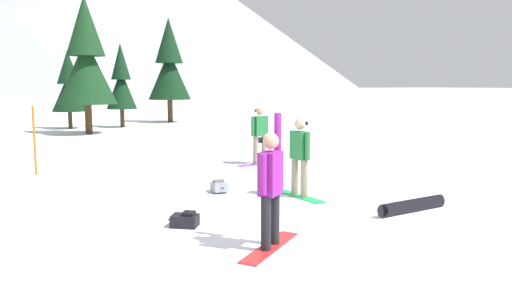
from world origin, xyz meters
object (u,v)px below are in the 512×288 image
trail_marker_pole (34,140)px  pine_tree_broad (69,86)px  pine_tree_twin (121,82)px  snowboarder_background (260,134)px  loose_snowboard_near_right (412,205)px  snowboarder_midground (300,156)px  backpack_grey (219,186)px  backpack_black (185,220)px  snowboarder_foreground (270,186)px  pine_tree_slender (86,59)px  pine_tree_tall (169,66)px

trail_marker_pole → pine_tree_broad: size_ratio=0.43×
trail_marker_pole → pine_tree_twin: bearing=71.8°
snowboarder_background → loose_snowboard_near_right: bearing=-88.0°
snowboarder_midground → snowboarder_background: 4.44m
backpack_grey → trail_marker_pole: 5.62m
backpack_grey → trail_marker_pole: size_ratio=0.29×
backpack_black → snowboarder_foreground: bearing=-62.4°
loose_snowboard_near_right → trail_marker_pole: (-6.45, 7.29, 0.80)m
loose_snowboard_near_right → pine_tree_slender: 19.02m
backpack_black → pine_tree_twin: bearing=83.3°
pine_tree_broad → snowboarder_background: bearing=-74.5°
trail_marker_pole → pine_tree_twin: 15.18m
snowboarder_background → backpack_black: 6.77m
pine_tree_broad → loose_snowboard_near_right: bearing=-78.3°
snowboarder_background → pine_tree_slender: 12.81m
trail_marker_pole → pine_tree_broad: bearing=82.6°
backpack_black → pine_tree_twin: size_ratio=0.11×
pine_tree_slender → pine_tree_broad: bearing=99.5°
snowboarder_midground → snowboarder_foreground: bearing=-127.1°
loose_snowboard_near_right → pine_tree_twin: size_ratio=0.38×
pine_tree_broad → pine_tree_twin: 2.82m
pine_tree_slender → pine_tree_twin: (2.19, 3.36, -1.06)m
snowboarder_midground → pine_tree_twin: 19.69m
pine_tree_broad → pine_tree_twin: size_ratio=0.91×
loose_snowboard_near_right → pine_tree_slender: size_ratio=0.27×
snowboarder_foreground → pine_tree_tall: 25.58m
snowboarder_midground → backpack_grey: (-1.41, 1.15, -0.77)m
trail_marker_pole → loose_snowboard_near_right: bearing=-48.5°
snowboarder_foreground → snowboarder_midground: 3.40m
snowboarder_midground → pine_tree_twin: pine_tree_twin is taller
backpack_black → loose_snowboard_near_right: bearing=-12.0°
loose_snowboard_near_right → pine_tree_twin: bearing=94.6°
backpack_grey → backpack_black: bearing=-122.9°
snowboarder_midground → loose_snowboard_near_right: size_ratio=0.93×
snowboarder_background → pine_tree_slender: (-3.71, 11.95, 2.74)m
snowboarder_midground → pine_tree_twin: (-0.43, 19.61, 1.71)m
snowboarder_midground → pine_tree_slender: bearing=99.2°
trail_marker_pole → pine_tree_twin: (4.70, 14.33, 1.68)m
snowboarder_midground → backpack_black: 3.19m
snowboarder_background → pine_tree_tall: size_ratio=0.26×
snowboarder_foreground → snowboarder_background: snowboarder_foreground is taller
backpack_grey → pine_tree_slender: (-1.22, 15.10, 3.53)m
pine_tree_slender → pine_tree_twin: bearing=56.9°
backpack_grey → trail_marker_pole: (-3.73, 4.13, 0.80)m
backpack_black → pine_tree_twin: 21.03m
loose_snowboard_near_right → backpack_grey: size_ratio=3.39×
backpack_black → trail_marker_pole: (-2.25, 6.40, 0.82)m
snowboarder_background → trail_marker_pole: bearing=171.1°
pine_tree_twin → backpack_black: bearing=-96.7°
pine_tree_twin → pine_tree_slender: bearing=-123.1°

